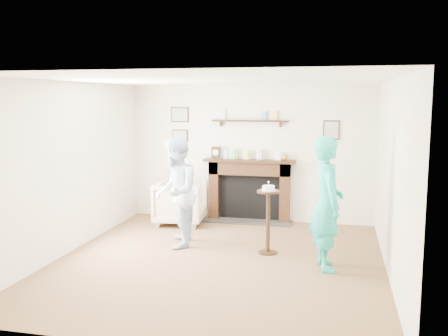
{
  "coord_description": "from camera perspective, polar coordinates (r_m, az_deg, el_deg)",
  "views": [
    {
      "loc": [
        1.58,
        -6.52,
        2.26
      ],
      "look_at": [
        -0.13,
        0.9,
        1.19
      ],
      "focal_mm": 40.0,
      "sensor_mm": 36.0,
      "label": 1
    }
  ],
  "objects": [
    {
      "name": "ground",
      "position": [
        7.07,
        -0.61,
        -10.62
      ],
      "size": [
        5.0,
        5.0,
        0.0
      ],
      "primitive_type": "plane",
      "color": "brown",
      "rests_on": "ground"
    },
    {
      "name": "room_shell",
      "position": [
        7.41,
        0.61,
        3.07
      ],
      "size": [
        4.54,
        5.02,
        2.52
      ],
      "color": "silver",
      "rests_on": "ground"
    },
    {
      "name": "armchair",
      "position": [
        9.13,
        -4.96,
        -6.35
      ],
      "size": [
        0.94,
        0.92,
        0.79
      ],
      "primitive_type": "imported",
      "rotation": [
        0.0,
        0.0,
        1.66
      ],
      "color": "#C0B48F",
      "rests_on": "ground"
    },
    {
      "name": "pedestal_table",
      "position": [
        7.29,
        5.07,
        -4.71
      ],
      "size": [
        0.33,
        0.33,
        1.07
      ],
      "color": "black",
      "rests_on": "ground"
    },
    {
      "name": "man",
      "position": [
        7.81,
        -5.45,
        -8.86
      ],
      "size": [
        0.81,
        0.94,
        1.68
      ],
      "primitive_type": "imported",
      "rotation": [
        0.0,
        0.0,
        -1.34
      ],
      "color": "#A5B5CF",
      "rests_on": "ground"
    },
    {
      "name": "woman",
      "position": [
        6.94,
        11.48,
        -11.14
      ],
      "size": [
        0.58,
        0.73,
        1.77
      ],
      "primitive_type": "imported",
      "rotation": [
        0.0,
        0.0,
        1.84
      ],
      "color": "#21BDAD",
      "rests_on": "ground"
    }
  ]
}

